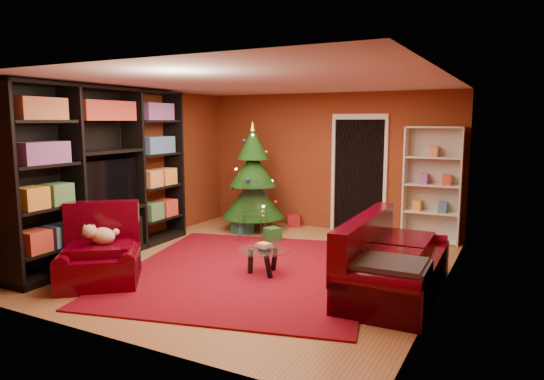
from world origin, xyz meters
The scene contains 18 objects.
floor centered at (0.00, 0.00, -0.03)m, with size 5.00×5.50×0.05m, color #98643B.
ceiling centered at (0.00, 0.00, 2.62)m, with size 5.00×5.50×0.05m, color silver.
wall_back centered at (0.00, 2.77, 1.30)m, with size 5.00×0.05×2.60m, color brown.
wall_left centered at (-2.52, 0.00, 1.30)m, with size 0.05×5.50×2.60m, color brown.
wall_right centered at (2.52, 0.00, 1.30)m, with size 0.05×5.50×2.60m, color brown.
doorway centered at (0.60, 2.73, 1.05)m, with size 1.06×0.60×2.16m, color black, non-canonical shape.
rug centered at (-0.01, -0.33, 0.01)m, with size 3.25×3.79×0.02m, color maroon.
media_unit centered at (-2.27, -0.69, 1.28)m, with size 0.51×3.35×2.57m, color black, non-canonical shape.
christmas_tree centered at (-1.21, 1.93, 1.01)m, with size 1.17×1.17×2.09m, color #10390F, non-canonical shape.
gift_box_teal centered at (-1.29, 1.66, 0.16)m, with size 0.32×0.32×0.32m, color #237A79.
gift_box_green centered at (-0.48, 1.33, 0.12)m, with size 0.24×0.24×0.24m, color #1E662C.
gift_box_red centered at (-0.66, 2.59, 0.12)m, with size 0.24×0.24×0.24m, color maroon.
white_bookshelf centered at (1.95, 2.57, 0.99)m, with size 0.94×0.34×2.03m, color white, non-canonical shape.
armchair centered at (-1.42, -1.65, 0.41)m, with size 1.05×1.05×0.82m, color #3B010C, non-canonical shape.
dog centered at (-1.41, -1.58, 0.61)m, with size 0.40×0.30×0.27m, color beige, non-canonical shape.
sofa centered at (2.02, -0.22, 0.47)m, with size 2.18×0.98×0.94m, color #3B010C, non-canonical shape.
coffee_table centered at (0.29, -0.37, 0.19)m, with size 0.71×0.71×0.44m, color gray, non-canonical shape.
acrylic_chair centered at (-0.82, 1.24, 0.47)m, with size 0.48×0.52×0.94m, color #66605B, non-canonical shape.
Camera 1 is at (3.32, -5.94, 2.07)m, focal length 32.00 mm.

